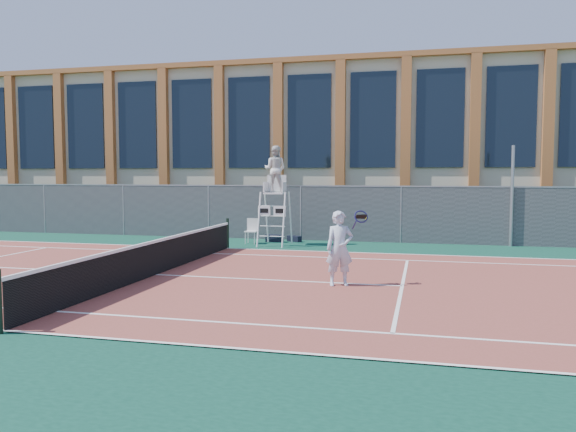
% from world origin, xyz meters
% --- Properties ---
extents(ground, '(120.00, 120.00, 0.00)m').
position_xyz_m(ground, '(0.00, 0.00, 0.00)').
color(ground, '#233814').
extents(apron, '(36.00, 20.00, 0.01)m').
position_xyz_m(apron, '(0.00, 1.00, 0.01)').
color(apron, '#0C3628').
rests_on(apron, ground).
extents(tennis_court, '(23.77, 10.97, 0.02)m').
position_xyz_m(tennis_court, '(0.00, 0.00, 0.02)').
color(tennis_court, brown).
rests_on(tennis_court, apron).
extents(tennis_net, '(0.10, 11.30, 1.10)m').
position_xyz_m(tennis_net, '(0.00, 0.00, 0.54)').
color(tennis_net, black).
rests_on(tennis_net, ground).
extents(fence, '(40.00, 0.06, 2.20)m').
position_xyz_m(fence, '(0.00, 8.80, 1.10)').
color(fence, '#595E60').
rests_on(fence, ground).
extents(hedge, '(40.00, 1.40, 2.20)m').
position_xyz_m(hedge, '(0.00, 10.00, 1.10)').
color(hedge, black).
rests_on(hedge, ground).
extents(building, '(45.00, 10.60, 8.22)m').
position_xyz_m(building, '(0.00, 17.95, 4.15)').
color(building, beige).
rests_on(building, ground).
extents(steel_pole, '(0.12, 0.12, 3.75)m').
position_xyz_m(steel_pole, '(10.03, 8.70, 1.87)').
color(steel_pole, '#9EA0A5').
rests_on(steel_pole, ground).
extents(umpire_chair, '(1.06, 1.63, 3.80)m').
position_xyz_m(umpire_chair, '(1.39, 7.05, 2.78)').
color(umpire_chair, white).
rests_on(umpire_chair, ground).
extents(plastic_chair, '(0.45, 0.45, 0.97)m').
position_xyz_m(plastic_chair, '(0.40, 7.27, 0.58)').
color(plastic_chair, silver).
rests_on(plastic_chair, apron).
extents(sports_bag_near, '(0.69, 0.32, 0.29)m').
position_xyz_m(sports_bag_near, '(1.13, 7.90, 0.15)').
color(sports_bag_near, black).
rests_on(sports_bag_near, apron).
extents(sports_bag_far, '(0.62, 0.48, 0.23)m').
position_xyz_m(sports_bag_far, '(1.87, 8.20, 0.12)').
color(sports_bag_far, black).
rests_on(sports_bag_far, apron).
extents(tennis_player, '(1.04, 0.76, 1.79)m').
position_xyz_m(tennis_player, '(4.94, -0.27, 0.93)').
color(tennis_player, silver).
rests_on(tennis_player, tennis_court).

